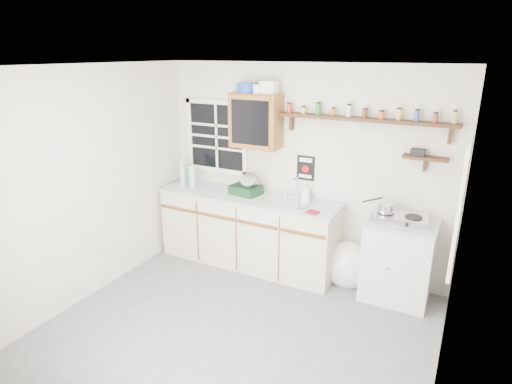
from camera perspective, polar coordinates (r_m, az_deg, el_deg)
room at (r=3.83m, az=-2.69°, el=-2.61°), size 3.64×3.24×2.54m
main_cabinet at (r=5.44m, az=-1.05°, el=-5.04°), size 2.31×0.63×0.92m
right_cabinet at (r=4.95m, az=18.37°, el=-8.62°), size 0.73×0.57×0.91m
sink at (r=5.06m, az=4.30°, el=-1.22°), size 0.52×0.44×0.29m
upper_cabinet at (r=5.17m, az=-0.02°, el=9.48°), size 0.60×0.32×0.65m
upper_cabinet_clutter at (r=5.13m, az=-0.06°, el=13.74°), size 0.50×0.24×0.14m
spice_shelf at (r=4.78m, az=14.15°, el=9.48°), size 1.91×0.18×0.35m
secondary_shelf at (r=4.75m, az=21.38°, el=4.38°), size 0.45×0.16×0.24m
warning_sign at (r=5.17m, az=6.64°, el=3.19°), size 0.22×0.02×0.30m
window_back at (r=5.66m, az=-5.25°, el=7.35°), size 0.93×0.03×0.98m
window_right at (r=3.82m, az=25.72°, el=-1.35°), size 0.03×0.78×1.08m
water_bottles at (r=5.68m, az=-9.05°, el=2.17°), size 0.25×0.11×0.34m
dish_rack at (r=5.30m, az=-1.22°, el=0.62°), size 0.40×0.33×0.27m
soap_bottle at (r=5.14m, az=6.66°, el=0.01°), size 0.09×0.09×0.19m
rag at (r=4.75m, az=7.58°, el=-2.68°), size 0.14×0.13×0.02m
hotplate at (r=4.74m, az=18.53°, el=-3.32°), size 0.61×0.38×0.08m
saucepan at (r=4.73m, az=16.87°, el=-2.05°), size 0.38×0.28×0.18m
trash_bag at (r=5.19m, az=12.15°, el=-9.45°), size 0.48×0.44×0.55m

